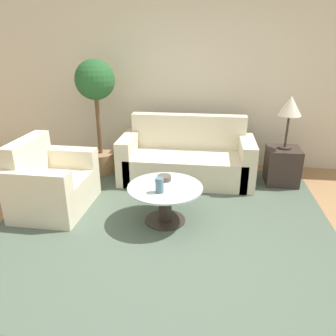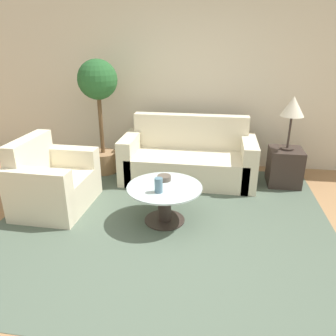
# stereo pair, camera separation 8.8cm
# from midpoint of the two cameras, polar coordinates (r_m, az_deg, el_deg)

# --- Properties ---
(ground_plane) EXTENTS (14.00, 14.00, 0.00)m
(ground_plane) POSITION_cam_midpoint_polar(r_m,az_deg,el_deg) (3.25, -2.78, -15.07)
(ground_plane) COLOR #9E754C
(wall_back) EXTENTS (10.00, 0.06, 2.60)m
(wall_back) POSITION_cam_midpoint_polar(r_m,az_deg,el_deg) (5.22, 2.06, 14.66)
(wall_back) COLOR beige
(wall_back) RESTS_ON ground_plane
(rug) EXTENTS (3.70, 3.37, 0.01)m
(rug) POSITION_cam_midpoint_polar(r_m,az_deg,el_deg) (3.78, -1.17, -9.12)
(rug) COLOR #4C5B4C
(rug) RESTS_ON ground_plane
(sofa_main) EXTENTS (1.88, 0.83, 0.90)m
(sofa_main) POSITION_cam_midpoint_polar(r_m,az_deg,el_deg) (4.79, 2.76, 1.52)
(sofa_main) COLOR beige
(sofa_main) RESTS_ON ground_plane
(armchair) EXTENTS (0.78, 1.00, 0.86)m
(armchair) POSITION_cam_midpoint_polar(r_m,az_deg,el_deg) (4.19, -20.43, -2.89)
(armchair) COLOR beige
(armchair) RESTS_ON ground_plane
(coffee_table) EXTENTS (0.83, 0.83, 0.43)m
(coffee_table) POSITION_cam_midpoint_polar(r_m,az_deg,el_deg) (3.65, -1.20, -5.41)
(coffee_table) COLOR #332823
(coffee_table) RESTS_ON ground_plane
(side_table) EXTENTS (0.44, 0.44, 0.52)m
(side_table) POSITION_cam_midpoint_polar(r_m,az_deg,el_deg) (4.88, 18.77, 0.36)
(side_table) COLOR #332823
(side_table) RESTS_ON ground_plane
(table_lamp) EXTENTS (0.31, 0.31, 0.72)m
(table_lamp) POSITION_cam_midpoint_polar(r_m,az_deg,el_deg) (4.66, 20.00, 9.89)
(table_lamp) COLOR #332823
(table_lamp) RESTS_ON side_table
(potted_plant) EXTENTS (0.56, 0.56, 1.68)m
(potted_plant) POSITION_cam_midpoint_polar(r_m,az_deg,el_deg) (4.90, -12.85, 11.33)
(potted_plant) COLOR #93704C
(potted_plant) RESTS_ON ground_plane
(vase) EXTENTS (0.09, 0.09, 0.16)m
(vase) POSITION_cam_midpoint_polar(r_m,az_deg,el_deg) (3.42, -2.23, -3.03)
(vase) COLOR slate
(vase) RESTS_ON coffee_table
(bowl) EXTENTS (0.16, 0.16, 0.06)m
(bowl) POSITION_cam_midpoint_polar(r_m,az_deg,el_deg) (3.72, -1.33, -1.74)
(bowl) COLOR brown
(bowl) RESTS_ON coffee_table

